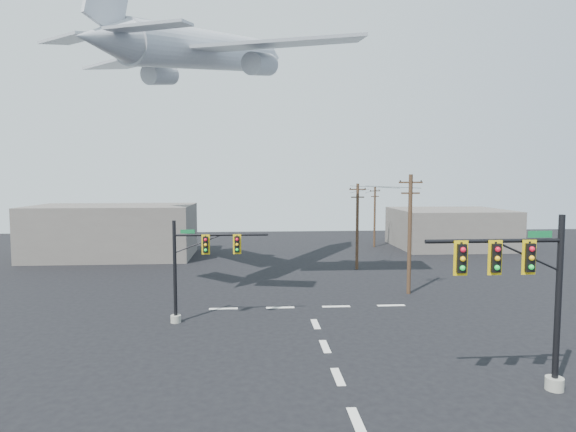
{
  "coord_description": "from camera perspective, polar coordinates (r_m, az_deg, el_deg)",
  "views": [
    {
      "loc": [
        -3.86,
        -21.35,
        9.23
      ],
      "look_at": [
        -1.95,
        5.0,
        7.08
      ],
      "focal_mm": 30.0,
      "sensor_mm": 36.0,
      "label": 1
    }
  ],
  "objects": [
    {
      "name": "signal_mast_near",
      "position": [
        23.0,
        26.45,
        -8.29
      ],
      "size": [
        6.28,
        0.84,
        7.65
      ],
      "color": "gray",
      "rests_on": "ground"
    },
    {
      "name": "ground",
      "position": [
        23.57,
        5.93,
        -18.43
      ],
      "size": [
        120.0,
        120.0,
        0.0
      ],
      "primitive_type": "plane",
      "color": "black",
      "rests_on": "ground"
    },
    {
      "name": "building_right",
      "position": [
        66.91,
        18.63,
        -1.38
      ],
      "size": [
        14.0,
        12.0,
        5.0
      ],
      "primitive_type": "cube",
      "color": "#615B56",
      "rests_on": "ground"
    },
    {
      "name": "signal_mast_far",
      "position": [
        31.08,
        -10.95,
        -6.08
      ],
      "size": [
        6.21,
        0.72,
        6.52
      ],
      "color": "gray",
      "rests_on": "ground"
    },
    {
      "name": "building_left",
      "position": [
        58.94,
        -20.01,
        -1.71
      ],
      "size": [
        18.0,
        10.0,
        6.0
      ],
      "primitive_type": "cube",
      "color": "#615B56",
      "rests_on": "ground"
    },
    {
      "name": "lane_markings",
      "position": [
        28.49,
        4.0,
        -14.25
      ],
      "size": [
        14.0,
        21.2,
        0.01
      ],
      "color": "silver",
      "rests_on": "ground"
    },
    {
      "name": "utility_pole_b",
      "position": [
        48.37,
        8.21,
        -1.03
      ],
      "size": [
        1.74,
        0.33,
        8.59
      ],
      "rotation": [
        0.0,
        0.0,
        0.13
      ],
      "color": "#452B1D",
      "rests_on": "ground"
    },
    {
      "name": "utility_pole_c",
      "position": [
        64.33,
        10.23,
        0.05
      ],
      "size": [
        1.54,
        0.73,
        7.95
      ],
      "rotation": [
        0.0,
        0.0,
        0.4
      ],
      "color": "#452B1D",
      "rests_on": "ground"
    },
    {
      "name": "utility_pole_a",
      "position": [
        38.96,
        14.23,
        -1.83
      ],
      "size": [
        1.89,
        0.31,
        9.44
      ],
      "rotation": [
        0.0,
        0.0,
        0.02
      ],
      "color": "#452B1D",
      "rests_on": "ground"
    },
    {
      "name": "airliner",
      "position": [
        43.36,
        -9.4,
        18.71
      ],
      "size": [
        24.71,
        26.98,
        7.98
      ],
      "rotation": [
        0.0,
        -0.17,
        1.09
      ],
      "color": "#AEB3BA"
    },
    {
      "name": "power_lines",
      "position": [
        51.11,
        9.93,
        3.12
      ],
      "size": [
        7.15,
        25.39,
        0.73
      ],
      "color": "black"
    }
  ]
}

